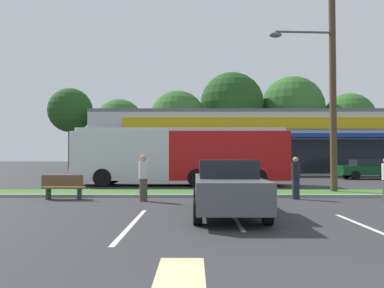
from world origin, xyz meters
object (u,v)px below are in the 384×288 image
Objects in this scene: pedestrian_mid at (296,178)px; car_2 at (131,169)px; car_1 at (370,169)px; car_3 at (227,187)px; pedestrian_by_pole at (143,178)px; bus_stop_bench at (63,186)px; city_bus at (181,155)px; utility_pole at (330,74)px.

car_2 is at bearing 152.46° from pedestrian_mid.
car_1 is 21.08m from car_3.
pedestrian_by_pole is 1.05× the size of pedestrian_mid.
pedestrian_mid reaches higher than car_3.
bus_stop_bench is at bearing -149.37° from pedestrian_mid.
car_3 is 2.71× the size of pedestrian_by_pole.
car_1 is 17.62m from car_2.
pedestrian_mid is (9.05, 0.09, 0.33)m from bus_stop_bench.
bus_stop_bench is 3.26m from pedestrian_by_pole.
city_bus is at bearing 0.44° from pedestrian_by_pole.
car_1 is 2.67× the size of pedestrian_by_pole.
car_3 reaches higher than car_1.
car_2 is (-17.61, 0.41, 0.00)m from car_1.
pedestrian_by_pole is at bearing 81.85° from city_bus.
utility_pole is 2.12× the size of car_2.
car_2 is at bearing -59.13° from city_bus.
bus_stop_bench is 0.34× the size of car_2.
city_bus is at bearing -155.48° from car_1.
car_1 is at bearing 58.55° from utility_pole.
car_2 is at bearing 19.88° from pedestrian_by_pole.
utility_pole is 9.17m from city_bus.
utility_pole is at bearing -61.86° from pedestrian_by_pole.
city_bus reaches higher than pedestrian_by_pole.
city_bus is 2.62× the size of car_1.
city_bus is 8.53m from pedestrian_mid.
utility_pole is 6.09× the size of pedestrian_mid.
bus_stop_bench is at bearing -123.62° from car_3.
city_bus is 7.00× the size of pedestrian_by_pole.
city_bus is 7.57× the size of bus_stop_bench.
utility_pole is 0.83× the size of city_bus.
city_bus reaches higher than car_3.
car_1 is (6.80, 11.12, -4.63)m from utility_pole.
car_2 is (-3.95, 6.65, -1.02)m from city_bus.
car_3 is at bearing 107.66° from car_2.
pedestrian_by_pole is at bearing 101.14° from car_2.
pedestrian_by_pole is (-2.83, 3.43, 0.06)m from car_3.
pedestrian_by_pole is at bearing -136.70° from car_1.
bus_stop_bench is at bearing -168.70° from utility_pole.
bus_stop_bench is (-11.17, -2.23, -4.88)m from utility_pole.
car_1 is (13.66, 6.23, -1.02)m from city_bus.
pedestrian_mid reaches higher than car_2.
car_3 is at bearing -124.55° from car_1.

